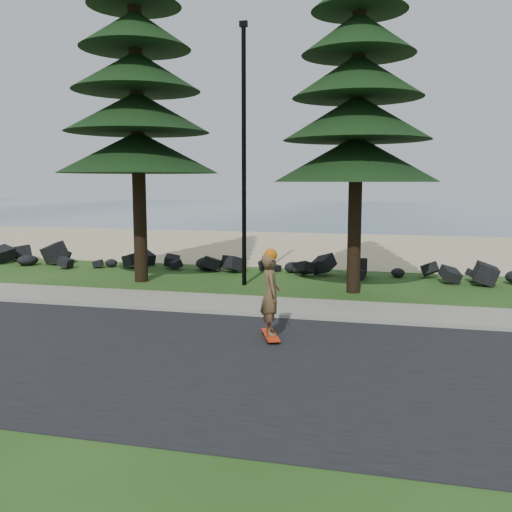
# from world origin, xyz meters

# --- Properties ---
(ground) EXTENTS (160.00, 160.00, 0.00)m
(ground) POSITION_xyz_m (0.00, 0.00, 0.00)
(ground) COLOR #204616
(ground) RESTS_ON ground
(road) EXTENTS (160.00, 7.00, 0.02)m
(road) POSITION_xyz_m (0.00, -4.50, 0.01)
(road) COLOR black
(road) RESTS_ON ground
(kerb) EXTENTS (160.00, 0.20, 0.10)m
(kerb) POSITION_xyz_m (0.00, -0.90, 0.05)
(kerb) COLOR gray
(kerb) RESTS_ON ground
(sidewalk) EXTENTS (160.00, 2.00, 0.08)m
(sidewalk) POSITION_xyz_m (0.00, 0.20, 0.04)
(sidewalk) COLOR gray
(sidewalk) RESTS_ON ground
(beach_sand) EXTENTS (160.00, 15.00, 0.01)m
(beach_sand) POSITION_xyz_m (0.00, 14.50, 0.01)
(beach_sand) COLOR #CBB787
(beach_sand) RESTS_ON ground
(ocean) EXTENTS (160.00, 58.00, 0.01)m
(ocean) POSITION_xyz_m (0.00, 51.00, 0.00)
(ocean) COLOR #3F6379
(ocean) RESTS_ON ground
(seawall_boulders) EXTENTS (60.00, 2.40, 1.10)m
(seawall_boulders) POSITION_xyz_m (0.00, 5.60, 0.00)
(seawall_boulders) COLOR black
(seawall_boulders) RESTS_ON ground
(pine_left) EXTENTS (5.20, 5.20, 13.78)m
(pine_left) POSITION_xyz_m (-3.50, 3.00, 8.69)
(pine_left) COLOR black
(pine_left) RESTS_ON ground
(pine_right) EXTENTS (4.80, 4.80, 12.72)m
(pine_right) POSITION_xyz_m (3.50, 2.80, 8.02)
(pine_right) COLOR black
(pine_right) RESTS_ON ground
(lamp_post) EXTENTS (0.25, 0.14, 8.14)m
(lamp_post) POSITION_xyz_m (0.00, 3.20, 4.13)
(lamp_post) COLOR black
(lamp_post) RESTS_ON ground
(skateboarder) EXTENTS (0.61, 1.05, 1.91)m
(skateboarder) POSITION_xyz_m (2.23, -2.83, 0.96)
(skateboarder) COLOR red
(skateboarder) RESTS_ON ground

